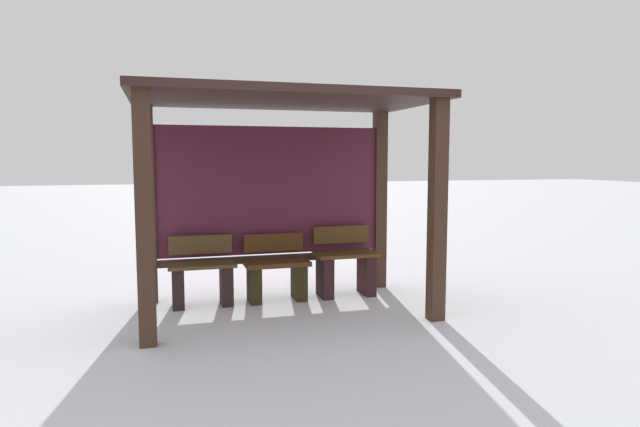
# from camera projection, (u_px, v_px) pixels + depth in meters

# --- Properties ---
(ground_plane) EXTENTS (60.00, 60.00, 0.00)m
(ground_plane) POSITION_uv_depth(u_px,v_px,m) (285.00, 310.00, 5.59)
(ground_plane) COLOR white
(bus_shelter) EXTENTS (2.94, 1.72, 2.18)m
(bus_shelter) POSITION_uv_depth(u_px,v_px,m) (279.00, 156.00, 5.67)
(bus_shelter) COLOR #412A1E
(bus_shelter) RESTS_ON ground
(bench_left_inside) EXTENTS (0.70, 0.34, 0.73)m
(bench_left_inside) POSITION_uv_depth(u_px,v_px,m) (202.00, 277.00, 5.75)
(bench_left_inside) COLOR #503C1F
(bench_left_inside) RESTS_ON ground
(bench_center_inside) EXTENTS (0.70, 0.38, 0.72)m
(bench_center_inside) POSITION_uv_depth(u_px,v_px,m) (276.00, 273.00, 5.97)
(bench_center_inside) COLOR #502D15
(bench_center_inside) RESTS_ON ground
(bench_right_inside) EXTENTS (0.70, 0.40, 0.78)m
(bench_right_inside) POSITION_uv_depth(u_px,v_px,m) (345.00, 267.00, 6.19)
(bench_right_inside) COLOR #4F3417
(bench_right_inside) RESTS_ON ground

